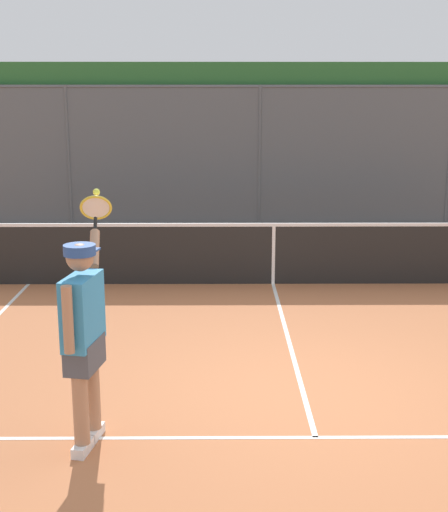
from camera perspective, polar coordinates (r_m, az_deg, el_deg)
ground_plane at (r=7.23m, az=6.41°, el=-10.97°), size 60.00×60.00×0.00m
court_line_markings at (r=6.17m, az=7.74°, el=-15.47°), size 7.67×9.14×0.01m
fence_backdrop at (r=15.43m, az=2.75°, el=8.73°), size 18.79×1.37×3.50m
tennis_net at (r=10.96m, az=4.00°, el=0.26°), size 9.85×0.09×1.07m
tennis_player at (r=5.96m, az=-11.23°, el=-5.71°), size 0.32×1.46×2.05m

